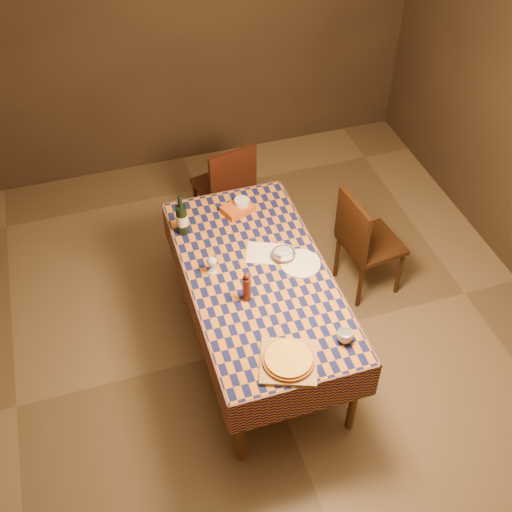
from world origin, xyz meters
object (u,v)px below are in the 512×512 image
at_px(wine_bottle, 182,219).
at_px(chair_right, 363,240).
at_px(dining_table, 258,283).
at_px(white_plate, 300,264).
at_px(chair_far, 227,185).
at_px(cutting_board, 288,362).
at_px(pizza, 289,359).
at_px(bowl, 283,256).

relative_size(wine_bottle, chair_right, 0.35).
height_order(dining_table, white_plate, white_plate).
relative_size(white_plate, chair_far, 0.30).
height_order(cutting_board, white_plate, cutting_board).
bearing_deg(white_plate, cutting_board, -115.16).
height_order(cutting_board, pizza, pizza).
xyz_separation_m(cutting_board, chair_right, (0.99, 1.07, -0.26)).
bearing_deg(dining_table, bowl, 25.08).
xyz_separation_m(bowl, chair_far, (-0.07, 1.20, -0.27)).
xyz_separation_m(bowl, white_plate, (0.09, -0.09, -0.02)).
relative_size(bowl, wine_bottle, 0.50).
relative_size(pizza, wine_bottle, 1.23).
bearing_deg(chair_far, dining_table, -96.05).
xyz_separation_m(wine_bottle, white_plate, (0.68, -0.56, -0.12)).
xyz_separation_m(cutting_board, wine_bottle, (-0.34, 1.30, 0.11)).
relative_size(white_plate, chair_right, 0.30).
height_order(bowl, chair_far, chair_far).
bearing_deg(wine_bottle, dining_table, -55.96).
relative_size(dining_table, pizza, 4.55).
bearing_deg(dining_table, chair_right, 19.58).
height_order(cutting_board, chair_far, chair_far).
bearing_deg(wine_bottle, pizza, -75.55).
height_order(pizza, white_plate, pizza).
relative_size(dining_table, cutting_board, 5.55).
bearing_deg(wine_bottle, white_plate, -39.23).
bearing_deg(cutting_board, chair_right, 47.12).
bearing_deg(wine_bottle, cutting_board, -75.55).
bearing_deg(wine_bottle, chair_far, 54.61).
xyz_separation_m(bowl, wine_bottle, (-0.59, 0.47, 0.10)).
relative_size(wine_bottle, white_plate, 1.19).
xyz_separation_m(pizza, white_plate, (0.35, 0.74, -0.03)).
bearing_deg(bowl, cutting_board, -107.25).
xyz_separation_m(dining_table, pizza, (-0.05, -0.73, 0.11)).
distance_m(pizza, white_plate, 0.82).
relative_size(dining_table, wine_bottle, 5.61).
distance_m(pizza, wine_bottle, 1.35).
bearing_deg(pizza, white_plate, 64.84).
xyz_separation_m(dining_table, chair_far, (0.14, 1.30, -0.17)).
distance_m(cutting_board, chair_far, 2.06).
distance_m(wine_bottle, chair_far, 0.97).
distance_m(cutting_board, bowl, 0.87).
relative_size(chair_far, chair_right, 1.00).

